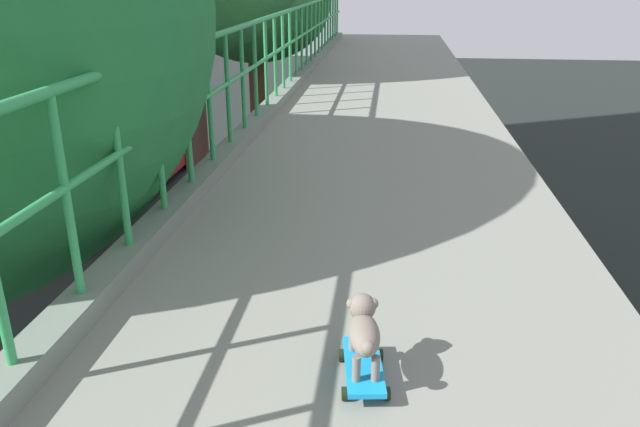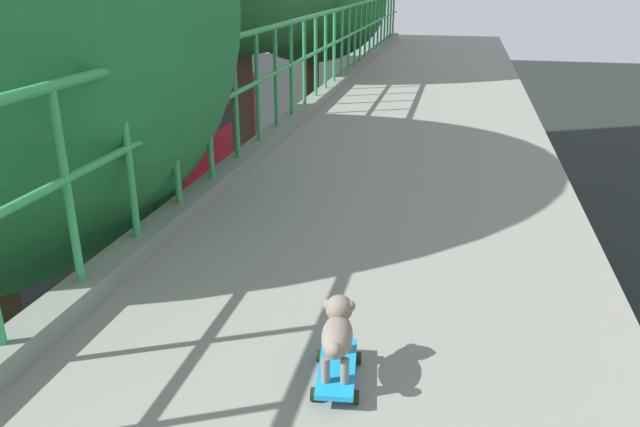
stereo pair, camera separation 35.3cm
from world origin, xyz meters
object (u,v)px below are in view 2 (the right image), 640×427
at_px(car_green_fifth, 82,395).
at_px(small_dog, 338,330).
at_px(city_bus, 179,137).
at_px(toy_skateboard, 337,369).

bearing_deg(car_green_fifth, small_dog, -44.02).
distance_m(city_bus, toy_skateboard, 19.76).
height_order(car_green_fifth, city_bus, city_bus).
bearing_deg(city_bus, car_green_fifth, -72.66).
height_order(city_bus, toy_skateboard, toy_skateboard).
bearing_deg(toy_skateboard, city_bus, 117.76).
xyz_separation_m(city_bus, small_dog, (9.03, -17.15, 3.89)).
xyz_separation_m(city_bus, toy_skateboard, (9.04, -17.18, 3.71)).
bearing_deg(car_green_fifth, toy_skateboard, -44.14).
bearing_deg(city_bus, toy_skateboard, -62.24).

